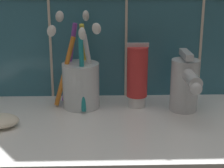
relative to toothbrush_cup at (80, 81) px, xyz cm
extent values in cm
cube|color=white|center=(7.65, -8.16, -6.30)|extent=(61.91, 29.90, 2.00)
cylinder|color=silver|center=(0.09, -0.10, -0.90)|extent=(7.16, 7.16, 8.79)
cylinder|color=white|center=(2.00, 0.00, 2.07)|extent=(3.11, 1.12, 14.07)
ellipsoid|color=white|center=(3.25, 0.10, 10.12)|extent=(2.10, 1.44, 2.43)
cylinder|color=yellow|center=(0.77, 2.80, 2.95)|extent=(1.64, 4.86, 15.91)
ellipsoid|color=white|center=(1.12, 4.99, 11.87)|extent=(1.63, 2.35, 2.54)
cylinder|color=purple|center=(-2.17, 1.73, 3.04)|extent=(4.03, 2.66, 16.05)
ellipsoid|color=white|center=(-3.78, 2.56, 12.06)|extent=(2.45, 2.11, 2.49)
cylinder|color=orange|center=(-2.93, -0.27, 1.89)|extent=(4.78, 1.60, 13.81)
ellipsoid|color=white|center=(-5.12, 0.07, 9.73)|extent=(2.40, 1.62, 2.58)
cylinder|color=teal|center=(0.51, -2.50, 1.96)|extent=(1.44, 3.37, 13.87)
ellipsoid|color=white|center=(0.75, -3.86, 9.91)|extent=(1.63, 2.23, 2.46)
cylinder|color=white|center=(11.01, -0.10, -4.22)|extent=(3.42, 3.42, 2.15)
cylinder|color=red|center=(11.01, -0.10, 1.74)|extent=(4.02, 4.02, 9.77)
cube|color=silver|center=(11.01, -0.10, 7.02)|extent=(4.22, 0.36, 0.80)
cylinder|color=silver|center=(19.79, -2.32, -0.34)|extent=(5.26, 5.26, 9.92)
cylinder|color=silver|center=(19.84, -6.39, 2.44)|extent=(2.47, 8.17, 2.37)
sphere|color=silver|center=(19.89, -10.46, 1.65)|extent=(2.21, 2.21, 2.21)
cube|color=silver|center=(19.79, -2.32, 5.62)|extent=(1.47, 6.02, 1.20)
camera|label=1|loc=(4.17, -69.34, 21.40)|focal=60.00mm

